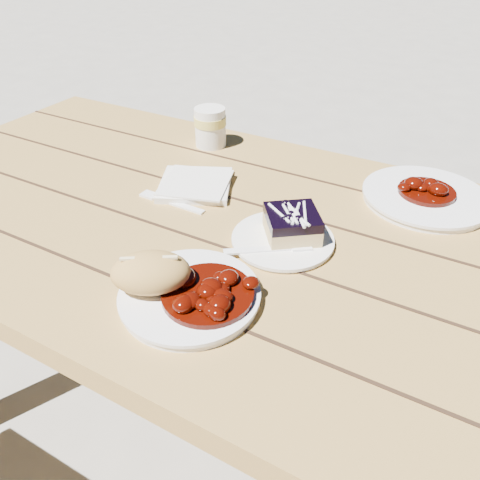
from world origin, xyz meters
The scene contains 13 objects.
ground centered at (0.00, 0.00, 0.00)m, with size 60.00×60.00×0.00m, color gray.
picnic_table centered at (0.00, 0.00, 0.59)m, with size 2.00×1.55×0.75m.
main_plate centered at (-0.13, -0.22, 0.76)m, with size 0.21×0.21×0.02m, color white.
goulash_stew centered at (-0.10, -0.22, 0.79)m, with size 0.14×0.14×0.04m, color #3D0802, non-canonical shape.
bread_roll centered at (-0.19, -0.24, 0.80)m, with size 0.12×0.08×0.06m, color tan.
dessert_plate centered at (-0.07, -0.01, 0.76)m, with size 0.18×0.18×0.01m, color white.
blueberry_cake centered at (-0.06, 0.00, 0.79)m, with size 0.13×0.13×0.05m.
fork_dessert centered at (-0.09, -0.07, 0.76)m, with size 0.03×0.16×0.01m, color white, non-canonical shape.
napkin_stack centered at (-0.32, 0.08, 0.76)m, with size 0.15×0.15×0.01m, color white.
fork_table centered at (-0.31, 0.00, 0.75)m, with size 0.03×0.16×0.01m, color white, non-canonical shape.
second_plate centered at (0.13, 0.27, 0.76)m, with size 0.25×0.25×0.02m, color white.
second_stew centered at (0.13, 0.27, 0.79)m, with size 0.11×0.11×0.04m, color #3D0802, non-canonical shape.
second_cup centered at (-0.41, 0.29, 0.80)m, with size 0.08×0.08×0.10m, color white.
Camera 1 is at (0.20, -0.66, 1.25)m, focal length 35.00 mm.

